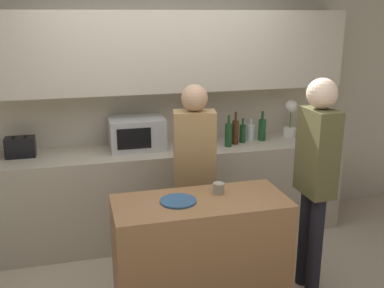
{
  "coord_description": "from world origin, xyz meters",
  "views": [
    {
      "loc": [
        -0.77,
        -2.69,
        2.17
      ],
      "look_at": [
        0.05,
        0.42,
        1.23
      ],
      "focal_mm": 42.0,
      "sensor_mm": 36.0,
      "label": 1
    }
  ],
  "objects_px": {
    "bottle_3": "(235,132)",
    "bottle_5": "(251,132)",
    "toaster": "(20,147)",
    "bottle_0": "(204,136)",
    "potted_plant": "(290,119)",
    "cup_0": "(219,188)",
    "bottle_2": "(228,135)",
    "bottle_1": "(213,131)",
    "person_center": "(194,164)",
    "bottle_6": "(262,129)",
    "person_left": "(316,169)",
    "bottle_4": "(242,133)",
    "microwave": "(137,133)",
    "plate_on_island": "(178,201)"
  },
  "relations": [
    {
      "from": "microwave",
      "to": "person_left",
      "type": "xyz_separation_m",
      "value": [
        1.19,
        -1.28,
        -0.03
      ]
    },
    {
      "from": "plate_on_island",
      "to": "bottle_3",
      "type": "bearing_deg",
      "value": 54.08
    },
    {
      "from": "bottle_2",
      "to": "bottle_6",
      "type": "xyz_separation_m",
      "value": [
        0.41,
        0.12,
        -0.0
      ]
    },
    {
      "from": "potted_plant",
      "to": "cup_0",
      "type": "xyz_separation_m",
      "value": [
        -1.17,
        -1.2,
        -0.19
      ]
    },
    {
      "from": "person_left",
      "to": "bottle_4",
      "type": "bearing_deg",
      "value": 5.5
    },
    {
      "from": "bottle_6",
      "to": "person_center",
      "type": "distance_m",
      "value": 1.15
    },
    {
      "from": "cup_0",
      "to": "potted_plant",
      "type": "bearing_deg",
      "value": 45.72
    },
    {
      "from": "bottle_1",
      "to": "plate_on_island",
      "type": "distance_m",
      "value": 1.46
    },
    {
      "from": "bottle_2",
      "to": "bottle_6",
      "type": "distance_m",
      "value": 0.42
    },
    {
      "from": "toaster",
      "to": "cup_0",
      "type": "height_order",
      "value": "toaster"
    },
    {
      "from": "bottle_5",
      "to": "person_left",
      "type": "bearing_deg",
      "value": -89.02
    },
    {
      "from": "plate_on_island",
      "to": "person_center",
      "type": "relative_size",
      "value": 0.16
    },
    {
      "from": "bottle_3",
      "to": "bottle_5",
      "type": "bearing_deg",
      "value": 24.13
    },
    {
      "from": "toaster",
      "to": "bottle_3",
      "type": "height_order",
      "value": "bottle_3"
    },
    {
      "from": "bottle_0",
      "to": "plate_on_island",
      "type": "height_order",
      "value": "bottle_0"
    },
    {
      "from": "bottle_4",
      "to": "person_left",
      "type": "height_order",
      "value": "person_left"
    },
    {
      "from": "bottle_1",
      "to": "bottle_2",
      "type": "distance_m",
      "value": 0.2
    },
    {
      "from": "bottle_3",
      "to": "bottle_5",
      "type": "xyz_separation_m",
      "value": [
        0.2,
        0.09,
        -0.04
      ]
    },
    {
      "from": "toaster",
      "to": "bottle_3",
      "type": "relative_size",
      "value": 0.8
    },
    {
      "from": "plate_on_island",
      "to": "bottle_4",
      "type": "bearing_deg",
      "value": 52.13
    },
    {
      "from": "bottle_4",
      "to": "cup_0",
      "type": "height_order",
      "value": "bottle_4"
    },
    {
      "from": "bottle_5",
      "to": "plate_on_island",
      "type": "height_order",
      "value": "bottle_5"
    },
    {
      "from": "bottle_5",
      "to": "person_center",
      "type": "relative_size",
      "value": 0.14
    },
    {
      "from": "microwave",
      "to": "plate_on_island",
      "type": "relative_size",
      "value": 2.0
    },
    {
      "from": "potted_plant",
      "to": "person_left",
      "type": "relative_size",
      "value": 0.23
    },
    {
      "from": "bottle_0",
      "to": "bottle_4",
      "type": "relative_size",
      "value": 1.04
    },
    {
      "from": "bottle_6",
      "to": "person_left",
      "type": "relative_size",
      "value": 0.18
    },
    {
      "from": "bottle_2",
      "to": "person_center",
      "type": "xyz_separation_m",
      "value": [
        -0.5,
        -0.59,
        -0.07
      ]
    },
    {
      "from": "potted_plant",
      "to": "bottle_2",
      "type": "relative_size",
      "value": 1.26
    },
    {
      "from": "bottle_4",
      "to": "plate_on_island",
      "type": "relative_size",
      "value": 0.96
    },
    {
      "from": "potted_plant",
      "to": "bottle_4",
      "type": "distance_m",
      "value": 0.57
    },
    {
      "from": "potted_plant",
      "to": "plate_on_island",
      "type": "distance_m",
      "value": 1.98
    },
    {
      "from": "person_left",
      "to": "bottle_0",
      "type": "bearing_deg",
      "value": 23.95
    },
    {
      "from": "bottle_1",
      "to": "person_center",
      "type": "distance_m",
      "value": 0.86
    },
    {
      "from": "plate_on_island",
      "to": "person_left",
      "type": "height_order",
      "value": "person_left"
    },
    {
      "from": "microwave",
      "to": "cup_0",
      "type": "xyz_separation_m",
      "value": [
        0.44,
        -1.2,
        -0.15
      ]
    },
    {
      "from": "bottle_0",
      "to": "bottle_5",
      "type": "distance_m",
      "value": 0.53
    },
    {
      "from": "bottle_2",
      "to": "potted_plant",
      "type": "bearing_deg",
      "value": 12.67
    },
    {
      "from": "bottle_6",
      "to": "cup_0",
      "type": "distance_m",
      "value": 1.43
    },
    {
      "from": "bottle_6",
      "to": "person_center",
      "type": "height_order",
      "value": "person_center"
    },
    {
      "from": "bottle_1",
      "to": "cup_0",
      "type": "relative_size",
      "value": 3.63
    },
    {
      "from": "microwave",
      "to": "bottle_2",
      "type": "height_order",
      "value": "bottle_2"
    },
    {
      "from": "microwave",
      "to": "bottle_6",
      "type": "relative_size",
      "value": 1.72
    },
    {
      "from": "bottle_0",
      "to": "bottle_5",
      "type": "relative_size",
      "value": 1.16
    },
    {
      "from": "bottle_4",
      "to": "plate_on_island",
      "type": "distance_m",
      "value": 1.54
    },
    {
      "from": "bottle_3",
      "to": "bottle_0",
      "type": "bearing_deg",
      "value": 179.5
    },
    {
      "from": "plate_on_island",
      "to": "person_left",
      "type": "xyz_separation_m",
      "value": [
        1.08,
        -0.0,
        0.15
      ]
    },
    {
      "from": "toaster",
      "to": "bottle_0",
      "type": "relative_size",
      "value": 1.0
    },
    {
      "from": "bottle_3",
      "to": "person_left",
      "type": "relative_size",
      "value": 0.19
    },
    {
      "from": "toaster",
      "to": "bottle_2",
      "type": "bearing_deg",
      "value": -4.91
    }
  ]
}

